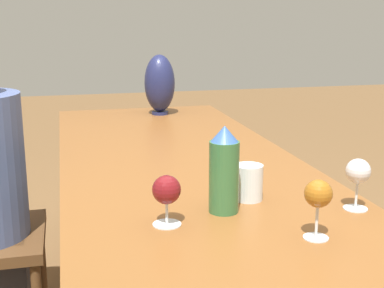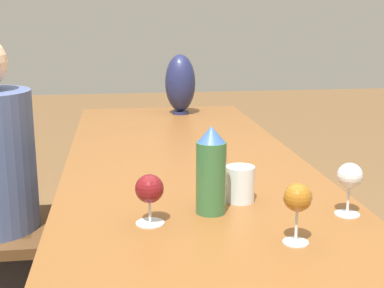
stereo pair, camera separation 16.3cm
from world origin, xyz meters
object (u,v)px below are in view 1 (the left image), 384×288
water_tumbler (249,182)px  vase (160,84)px  water_bottle (224,171)px  wine_glass_2 (358,173)px  wine_glass_0 (167,191)px  wine_glass_1 (318,195)px

water_tumbler → vase: 1.36m
water_bottle → water_tumbler: (0.07, -0.10, -0.06)m
wine_glass_2 → water_tumbler: bearing=61.2°
wine_glass_0 → wine_glass_2: wine_glass_2 is taller
wine_glass_0 → water_bottle: bearing=-71.0°
water_bottle → water_tumbler: water_bottle is taller
water_bottle → wine_glass_1: size_ratio=1.63×
vase → wine_glass_1: bearing=-177.7°
water_tumbler → vase: bearing=0.2°
wine_glass_0 → wine_glass_1: bearing=-116.8°
wine_glass_1 → water_tumbler: bearing=12.2°
water_bottle → wine_glass_2: size_ratio=1.67×
water_tumbler → wine_glass_0: 0.29m
water_tumbler → wine_glass_0: bearing=116.7°
vase → wine_glass_2: vase is taller
water_tumbler → wine_glass_1: wine_glass_1 is taller
wine_glass_0 → wine_glass_1: (-0.16, -0.32, 0.02)m
vase → water_bottle: bearing=176.4°
water_bottle → vase: size_ratio=0.75×
vase → wine_glass_1: vase is taller
water_tumbler → wine_glass_2: size_ratio=0.72×
water_tumbler → wine_glass_0: size_ratio=0.79×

